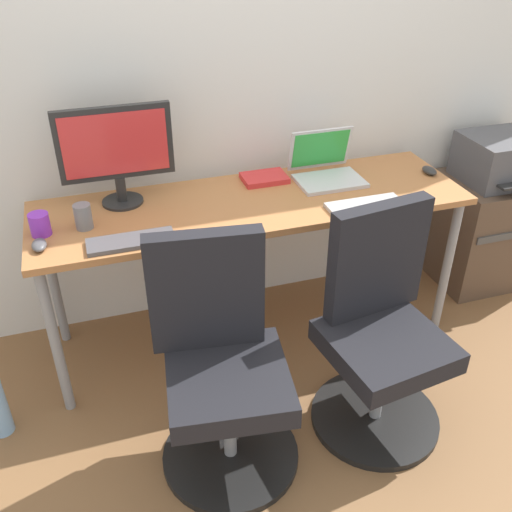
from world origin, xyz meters
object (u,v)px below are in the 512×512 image
(coffee_mug, at_px, (40,224))
(side_cabinet, at_px, (483,230))
(office_chair_right, at_px, (380,334))
(printer, at_px, (500,159))
(desktop_monitor, at_px, (116,149))
(open_laptop, at_px, (326,168))
(office_chair_left, at_px, (221,369))

(coffee_mug, bearing_deg, side_cabinet, 3.49)
(office_chair_right, relative_size, printer, 2.35)
(printer, distance_m, desktop_monitor, 1.97)
(desktop_monitor, xyz_separation_m, coffee_mug, (-0.34, -0.18, -0.20))
(printer, height_order, open_laptop, open_laptop)
(side_cabinet, relative_size, open_laptop, 1.99)
(office_chair_right, bearing_deg, side_cabinet, 35.47)
(office_chair_left, distance_m, office_chair_right, 0.66)
(printer, bearing_deg, open_laptop, 179.29)
(printer, bearing_deg, office_chair_right, -144.56)
(office_chair_left, relative_size, side_cabinet, 1.53)
(office_chair_right, height_order, open_laptop, open_laptop)
(office_chair_right, bearing_deg, open_laptop, 84.56)
(office_chair_left, distance_m, open_laptop, 1.13)
(side_cabinet, xyz_separation_m, open_laptop, (-0.99, 0.01, 0.50))
(office_chair_right, xyz_separation_m, open_laptop, (0.07, 0.77, 0.39))
(desktop_monitor, relative_size, coffee_mug, 5.22)
(printer, xyz_separation_m, desktop_monitor, (-1.95, 0.05, 0.27))
(side_cabinet, bearing_deg, office_chair_left, -156.20)
(office_chair_left, height_order, desktop_monitor, desktop_monitor)
(office_chair_left, relative_size, printer, 2.35)
(coffee_mug, bearing_deg, printer, 3.47)
(open_laptop, distance_m, coffee_mug, 1.31)
(office_chair_right, distance_m, printer, 1.34)
(office_chair_left, xyz_separation_m, side_cabinet, (1.72, 0.76, -0.12))
(office_chair_left, height_order, office_chair_right, same)
(office_chair_right, height_order, side_cabinet, office_chair_right)
(office_chair_left, xyz_separation_m, desktop_monitor, (-0.23, 0.80, 0.58))
(desktop_monitor, bearing_deg, coffee_mug, -151.64)
(desktop_monitor, bearing_deg, printer, -1.36)
(office_chair_left, distance_m, side_cabinet, 1.88)
(office_chair_right, relative_size, desktop_monitor, 1.96)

